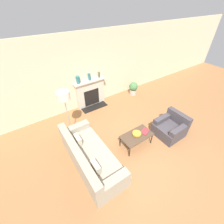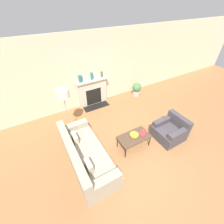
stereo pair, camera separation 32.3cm
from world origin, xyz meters
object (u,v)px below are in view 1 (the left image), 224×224
Objects in this scene: couch at (90,157)px; fireplace at (91,93)px; book at (145,131)px; mantel_vase_center_right at (99,75)px; coffee_table at (137,136)px; mantel_vase_center_left at (89,77)px; floor_lamp at (64,99)px; bowl at (137,134)px; potted_plant at (133,88)px; mantel_vase_left at (78,80)px; armchair_near at (171,127)px.

fireplace is at bearing -28.56° from couch.
couch is 1.86m from book.
mantel_vase_center_right is (0.04, 2.84, 0.82)m from book.
coffee_table is 4.37× the size of mantel_vase_center_right.
mantel_vase_center_right is at bearing 82.86° from coffee_table.
mantel_vase_center_left is at bearing 30.24° from fireplace.
book is at bearing -82.06° from mantel_vase_center_left.
coffee_table is at bearing 154.83° from book.
floor_lamp is at bearing -138.99° from fireplace.
bowl is 3.09m from potted_plant.
floor_lamp is at bearing -166.13° from potted_plant.
mantel_vase_left reaches higher than couch.
floor_lamp is 6.20× the size of mantel_vase_center_left.
book is 2.99m from mantel_vase_center_left.
book is (-0.97, 0.25, 0.16)m from armchair_near.
mantel_vase_center_left is at bearing 0.00° from mantel_vase_left.
mantel_vase_left reaches higher than armchair_near.
mantel_vase_left is 1.00× the size of mantel_vase_center_left.
bowl is (-1.27, 0.30, 0.19)m from armchair_near.
armchair_near is at bearing -73.20° from mantel_vase_center_right.
fireplace reaches higher than couch.
mantel_vase_center_right is (1.88, 2.62, 0.96)m from couch.
armchair_near is (1.40, -3.08, -0.28)m from fireplace.
mantel_vase_center_left is (1.43, 1.24, -0.16)m from floor_lamp.
coffee_table is at bearing -128.67° from potted_plant.
coffee_table is at bearing -88.26° from mantel_vase_center_left.
floor_lamp is 1.58m from mantel_vase_left.
book is at bearing -81.53° from fireplace.
fireplace is 0.73m from mantel_vase_center_left.
floor_lamp is (-1.83, 1.60, 1.00)m from book.
potted_plant is (1.93, 2.41, -0.14)m from bowl.
couch is at bearing 172.67° from coffee_table.
fireplace is at bearing -155.60° from armchair_near.
mantel_vase_center_right is (0.46, 0.01, 0.70)m from fireplace.
couch is 8.30× the size of mantel_vase_center_left.
mantel_vase_center_right reaches higher than couch.
coffee_table is 3.58× the size of mantel_vase_center_left.
mantel_vase_center_right is (0.44, -0.00, -0.02)m from mantel_vase_center_left.
book is 1.21× the size of mantel_vase_center_left.
book is (0.31, -0.03, 0.05)m from coffee_table.
floor_lamp is (0.01, 1.38, 1.14)m from couch.
potted_plant is at bearing 13.87° from floor_lamp.
potted_plant is (2.03, -0.39, -0.95)m from mantel_vase_center_left.
floor_lamp is at bearing 118.43° from book.
mantel_vase_center_right is at bearing 33.52° from floor_lamp.
mantel_vase_center_right is (0.34, 2.79, 0.79)m from bowl.
fireplace is at bearing 92.52° from bowl.
mantel_vase_center_left is at bearing 77.51° from book.
potted_plant is (1.94, 2.43, -0.06)m from coffee_table.
bowl is 2.91m from mantel_vase_center_left.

